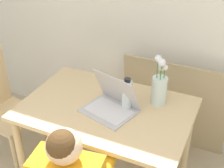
{
  "coord_description": "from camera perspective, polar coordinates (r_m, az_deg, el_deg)",
  "views": [
    {
      "loc": [
        0.59,
        -0.08,
        1.93
      ],
      "look_at": [
        -0.11,
        1.44,
        0.93
      ],
      "focal_mm": 50.0,
      "sensor_mm": 36.0,
      "label": 1
    }
  ],
  "objects": [
    {
      "name": "laptop",
      "position": [
        1.99,
        0.01,
        -3.35
      ],
      "size": [
        0.38,
        0.34,
        0.25
      ],
      "rotation": [
        0.0,
        0.0,
        -0.28
      ],
      "color": "#B2B2B7",
      "rests_on": "dining_table"
    },
    {
      "name": "cardboard_panel",
      "position": [
        2.69,
        11.3,
        -3.99
      ],
      "size": [
        0.89,
        0.13,
        0.84
      ],
      "color": "tan",
      "rests_on": "ground_plane"
    },
    {
      "name": "chair_spare",
      "position": [
        2.67,
        -19.25,
        -4.27
      ],
      "size": [
        0.44,
        0.44,
        0.93
      ],
      "rotation": [
        0.0,
        0.0,
        1.47
      ],
      "color": "#D6B784",
      "rests_on": "ground_plane"
    },
    {
      "name": "water_bottle",
      "position": [
        1.99,
        2.76,
        -1.94
      ],
      "size": [
        0.07,
        0.07,
        0.22
      ],
      "color": "silver",
      "rests_on": "dining_table"
    },
    {
      "name": "wall_back",
      "position": [
        2.47,
        10.17,
        14.41
      ],
      "size": [
        6.4,
        0.05,
        2.5
      ],
      "color": "white",
      "rests_on": "ground_plane"
    },
    {
      "name": "flower_vase",
      "position": [
        2.04,
        8.66,
        -0.49
      ],
      "size": [
        0.1,
        0.1,
        0.35
      ],
      "color": "silver",
      "rests_on": "dining_table"
    },
    {
      "name": "dining_table",
      "position": [
        2.11,
        -1.02,
        -6.48
      ],
      "size": [
        1.11,
        0.74,
        0.75
      ],
      "color": "#D6B784",
      "rests_on": "ground_plane"
    }
  ]
}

